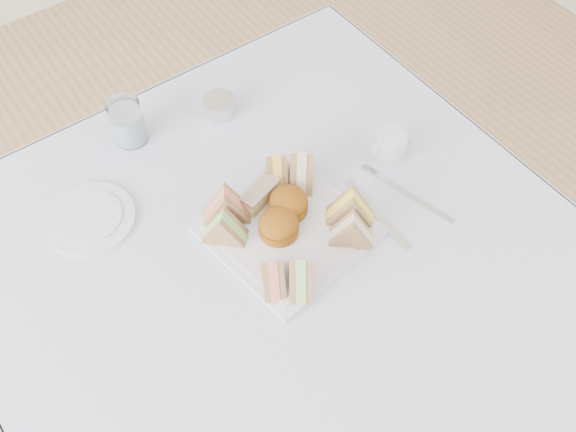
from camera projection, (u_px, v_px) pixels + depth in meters
floor at (283, 395)px, 1.68m from camera, size 4.00×4.00×0.00m
table at (282, 342)px, 1.38m from camera, size 0.90×0.90×0.74m
tablecloth at (281, 258)px, 1.07m from camera, size 1.02×1.02×0.01m
serving_plate at (288, 230)px, 1.10m from camera, size 0.29×0.29×0.01m
sandwich_fl_a at (273, 272)px, 1.00m from camera, size 0.07×0.09×0.07m
sandwich_fl_b at (300, 272)px, 1.00m from camera, size 0.08×0.09×0.07m
sandwich_fr_a at (351, 206)px, 1.07m from camera, size 0.09×0.09×0.08m
sandwich_fr_b at (352, 229)px, 1.05m from camera, size 0.08×0.08×0.07m
sandwich_bl_a at (224, 226)px, 1.05m from camera, size 0.08×0.08×0.07m
sandwich_bl_b at (226, 204)px, 1.07m from camera, size 0.10×0.08×0.08m
sandwich_br_a at (302, 167)px, 1.12m from camera, size 0.09×0.10×0.08m
sandwich_br_b at (277, 168)px, 1.13m from camera, size 0.07×0.09×0.07m
scone_left at (279, 225)px, 1.07m from camera, size 0.09×0.09×0.05m
scone_right at (288, 203)px, 1.09m from camera, size 0.10×0.10×0.05m
pastry_slice at (260, 195)px, 1.11m from camera, size 0.09×0.05×0.04m
side_plate at (90, 218)px, 1.11m from camera, size 0.20×0.20×0.01m
water_glass at (127, 122)px, 1.19m from camera, size 0.07×0.07×0.10m
tea_strainer at (220, 108)px, 1.25m from camera, size 0.07×0.07×0.04m
knife at (377, 214)px, 1.12m from camera, size 0.03×0.18×0.00m
fork at (414, 198)px, 1.14m from camera, size 0.05×0.17×0.00m
creamer_jug at (391, 145)px, 1.18m from camera, size 0.06×0.06×0.05m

